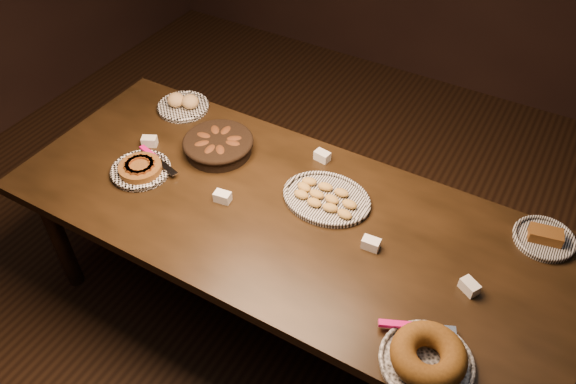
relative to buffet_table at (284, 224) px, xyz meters
The scene contains 9 objects.
ground 0.68m from the buffet_table, ahead, with size 5.00×5.00×0.00m, color black.
buffet_table is the anchor object (origin of this frame).
apple_tart_plate 0.70m from the buffet_table, behind, with size 0.30×0.27×0.05m.
madeleine_platter 0.21m from the buffet_table, 50.48° to the left, with size 0.38×0.31×0.04m.
bundt_cake_plate 0.85m from the buffet_table, 25.96° to the right, with size 0.36×0.33×0.10m.
croissant_basket 0.51m from the buffet_table, 158.11° to the left, with size 0.33×0.33×0.08m.
bread_roll_plate 0.91m from the buffet_table, 155.14° to the left, with size 0.27×0.27×0.08m.
loaf_plate 1.05m from the buffet_table, 21.23° to the left, with size 0.24×0.24×0.06m.
tent_cards 0.12m from the buffet_table, 70.71° to the left, with size 1.65×0.51×0.04m.
Camera 1 is at (0.84, -1.41, 2.44)m, focal length 35.00 mm.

